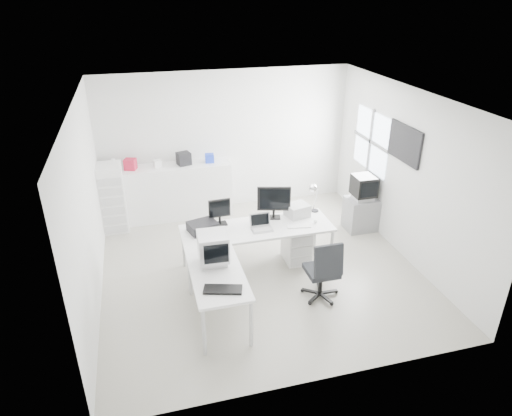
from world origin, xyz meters
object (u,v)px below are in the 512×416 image
object	(u,v)px
laser_printer	(297,210)
crt_monitor	(213,247)
crt_tv	(364,188)
main_desk	(257,248)
side_desk	(218,296)
inkjet_printer	(203,227)
filing_cabinet	(113,198)
drawer_pedestal	(297,244)
lcd_monitor_small	(220,212)
laptop	(262,223)
tv_cabinet	(361,214)
sideboard	(176,191)
lcd_monitor_large	(274,202)
office_chair	(322,268)

from	to	relation	value
laser_printer	crt_monitor	world-z (taller)	crt_monitor
crt_tv	main_desk	bearing A→B (deg)	-160.69
side_desk	crt_tv	world-z (taller)	crt_tv
inkjet_printer	filing_cabinet	bearing A→B (deg)	110.91
drawer_pedestal	side_desk	bearing A→B (deg)	-143.43
side_desk	lcd_monitor_small	xyz separation A→B (m)	(0.30, 1.35, 0.59)
side_desk	laptop	distance (m)	1.43
drawer_pedestal	tv_cabinet	size ratio (longest dim) A/B	0.96
tv_cabinet	filing_cabinet	bearing A→B (deg)	164.98
sideboard	inkjet_printer	bearing A→B (deg)	-84.25
lcd_monitor_large	crt_tv	bearing A→B (deg)	31.16
lcd_monitor_small	crt_monitor	distance (m)	1.14
laptop	filing_cabinet	bearing A→B (deg)	137.27
drawer_pedestal	lcd_monitor_large	distance (m)	0.84
crt_tv	inkjet_printer	bearing A→B (deg)	-167.48
main_desk	sideboard	distance (m)	2.47
crt_tv	laptop	bearing A→B (deg)	-158.01
side_desk	office_chair	world-z (taller)	office_chair
inkjet_printer	lcd_monitor_large	bearing A→B (deg)	-8.37
crt_monitor	filing_cabinet	size ratio (longest dim) A/B	0.40
side_desk	office_chair	xyz separation A→B (m)	(1.56, 0.10, 0.13)
side_desk	drawer_pedestal	bearing A→B (deg)	36.57
laser_printer	main_desk	bearing A→B (deg)	-177.08
lcd_monitor_large	tv_cabinet	xyz separation A→B (m)	(1.90, 0.54, -0.72)
crt_monitor	office_chair	size ratio (longest dim) A/B	0.51
main_desk	drawer_pedestal	xyz separation A→B (m)	(0.70, 0.05, -0.08)
office_chair	tv_cabinet	distance (m)	2.37
lcd_monitor_large	crt_tv	distance (m)	1.98
drawer_pedestal	laser_printer	world-z (taller)	laser_printer
lcd_monitor_small	side_desk	bearing A→B (deg)	-105.73
inkjet_printer	tv_cabinet	world-z (taller)	inkjet_printer
side_desk	office_chair	bearing A→B (deg)	3.65
office_chair	inkjet_printer	bearing A→B (deg)	144.76
lcd_monitor_small	crt_tv	world-z (taller)	lcd_monitor_small
main_desk	lcd_monitor_small	world-z (taller)	lcd_monitor_small
side_desk	lcd_monitor_large	distance (m)	1.92
crt_monitor	tv_cabinet	xyz separation A→B (m)	(3.10, 1.64, -0.69)
side_desk	crt_monitor	size ratio (longest dim) A/B	2.73
inkjet_printer	filing_cabinet	xyz separation A→B (m)	(-1.40, 1.90, -0.18)
laptop	office_chair	size ratio (longest dim) A/B	0.35
drawer_pedestal	crt_monitor	bearing A→B (deg)	-149.86
sideboard	main_desk	bearing A→B (deg)	-64.44
tv_cabinet	crt_tv	distance (m)	0.54
lcd_monitor_small	filing_cabinet	size ratio (longest dim) A/B	0.34
side_desk	crt_monitor	bearing A→B (deg)	90.00
side_desk	filing_cabinet	xyz separation A→B (m)	(-1.40, 3.10, 0.27)
side_desk	lcd_monitor_small	bearing A→B (deg)	77.47
drawer_pedestal	crt_tv	world-z (taller)	crt_tv
drawer_pedestal	laptop	bearing A→B (deg)	-167.01
crt_tv	lcd_monitor_small	bearing A→B (deg)	-169.11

